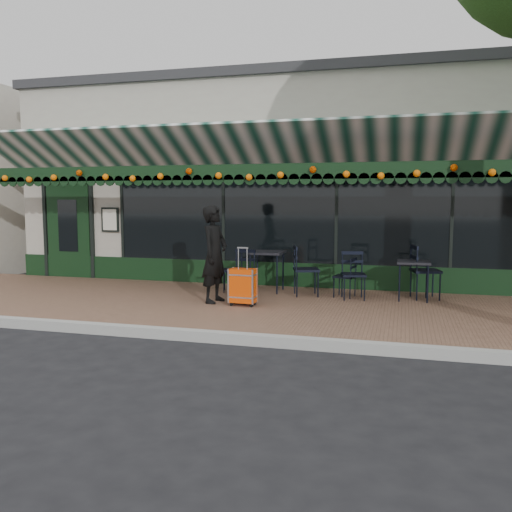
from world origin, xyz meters
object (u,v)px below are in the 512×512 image
(chair_b_left, at_px, (233,271))
(chair_a_right, at_px, (425,271))
(chair_a_left, at_px, (345,277))
(chair_b_front, at_px, (241,273))
(woman, at_px, (215,254))
(chair_b_right, at_px, (306,270))
(chair_a_front, at_px, (353,275))
(cafe_table_a, at_px, (414,265))
(cafe_table_b, at_px, (267,255))
(suitcase, at_px, (243,286))

(chair_b_left, bearing_deg, chair_a_right, 76.32)
(chair_a_left, height_order, chair_b_front, chair_b_front)
(woman, height_order, chair_b_right, woman)
(chair_a_front, relative_size, chair_b_front, 0.98)
(cafe_table_a, height_order, chair_b_front, chair_b_front)
(chair_a_front, bearing_deg, chair_b_left, 162.45)
(cafe_table_a, distance_m, cafe_table_b, 2.79)
(suitcase, relative_size, chair_b_front, 1.11)
(cafe_table_a, relative_size, chair_a_right, 0.71)
(cafe_table_b, bearing_deg, chair_b_left, -162.48)
(chair_a_right, distance_m, chair_a_front, 1.33)
(woman, height_order, chair_b_left, woman)
(cafe_table_a, xyz_separation_m, chair_a_left, (-1.23, -0.03, -0.26))
(cafe_table_b, height_order, chair_a_right, chair_a_right)
(cafe_table_a, xyz_separation_m, cafe_table_b, (-2.78, 0.20, 0.07))
(woman, relative_size, chair_a_left, 2.26)
(chair_b_left, bearing_deg, chair_a_front, 68.41)
(chair_a_front, relative_size, chair_b_right, 0.91)
(woman, bearing_deg, chair_b_front, -19.37)
(chair_a_left, relative_size, chair_a_front, 0.86)
(suitcase, xyz_separation_m, chair_b_right, (0.88, 1.25, 0.15))
(cafe_table_a, distance_m, chair_b_front, 3.13)
(cafe_table_a, height_order, chair_a_front, chair_a_front)
(woman, bearing_deg, chair_a_front, -59.07)
(cafe_table_a, relative_size, chair_b_right, 0.74)
(woman, xyz_separation_m, suitcase, (0.57, -0.17, -0.52))
(woman, relative_size, chair_a_right, 1.69)
(cafe_table_a, height_order, chair_b_right, chair_b_right)
(cafe_table_a, bearing_deg, woman, -161.41)
(suitcase, distance_m, cafe_table_a, 3.13)
(cafe_table_b, distance_m, chair_b_left, 0.74)
(suitcase, distance_m, chair_b_right, 1.53)
(chair_b_left, distance_m, chair_b_front, 0.66)
(cafe_table_b, relative_size, chair_a_left, 1.05)
(chair_b_right, distance_m, chair_b_front, 1.23)
(woman, height_order, chair_a_left, woman)
(cafe_table_a, xyz_separation_m, chair_a_right, (0.21, 0.19, -0.13))
(suitcase, relative_size, cafe_table_a, 1.40)
(cafe_table_a, bearing_deg, suitcase, -155.16)
(chair_a_front, bearing_deg, cafe_table_a, -1.68)
(woman, bearing_deg, chair_a_right, -60.63)
(chair_a_front, bearing_deg, chair_b_right, 158.08)
(cafe_table_b, distance_m, chair_a_front, 1.79)
(chair_b_right, bearing_deg, chair_b_left, 70.50)
(chair_a_left, bearing_deg, chair_b_right, -76.06)
(woman, distance_m, cafe_table_b, 1.48)
(chair_a_right, xyz_separation_m, chair_b_left, (-3.64, -0.19, -0.09))
(woman, relative_size, suitcase, 1.71)
(chair_a_left, xyz_separation_m, chair_a_right, (1.44, 0.22, 0.13))
(chair_a_left, bearing_deg, chair_a_right, 110.79)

